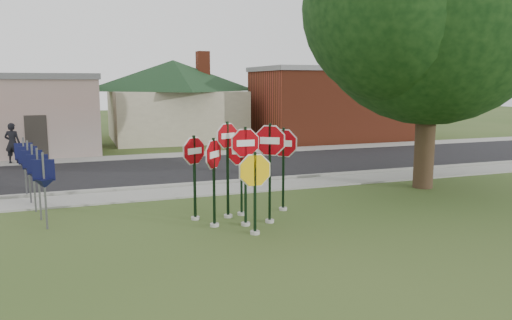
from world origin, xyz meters
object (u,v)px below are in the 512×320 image
object	(u,v)px
stop_sign_left	(214,170)
stop_sign_yellow	(255,183)
oak_tree	(432,2)
stop_sign_center	(245,162)
pedestrian	(12,143)

from	to	relation	value
stop_sign_left	stop_sign_yellow	bearing A→B (deg)	-52.21
oak_tree	stop_sign_yellow	bearing A→B (deg)	-156.96
stop_sign_center	stop_sign_left	bearing A→B (deg)	166.65
stop_sign_center	pedestrian	xyz separation A→B (m)	(-6.91, 13.09, -0.71)
stop_sign_center	oak_tree	xyz separation A→B (m)	(7.56, 2.42, 4.78)
stop_sign_center	stop_sign_yellow	size ratio (longest dim) A/B	1.24
stop_sign_yellow	pedestrian	bearing A→B (deg)	116.34
stop_sign_center	stop_sign_yellow	xyz separation A→B (m)	(-0.03, -0.81, -0.39)
oak_tree	stop_sign_center	bearing A→B (deg)	-162.26
stop_sign_yellow	oak_tree	size ratio (longest dim) A/B	0.18
stop_sign_center	oak_tree	size ratio (longest dim) A/B	0.23
stop_sign_yellow	stop_sign_left	bearing A→B (deg)	127.79
oak_tree	pedestrian	bearing A→B (deg)	143.60
oak_tree	pedestrian	distance (m)	18.80
stop_sign_center	stop_sign_yellow	distance (m)	0.90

